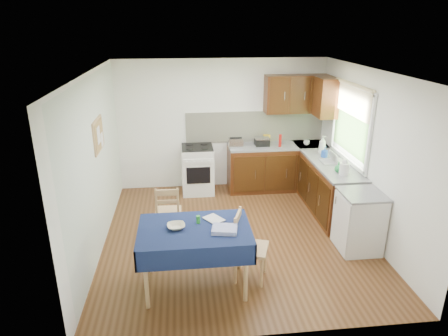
{
  "coord_description": "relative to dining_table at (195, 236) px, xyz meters",
  "views": [
    {
      "loc": [
        -0.79,
        -5.39,
        3.14
      ],
      "look_at": [
        -0.18,
        0.08,
        1.1
      ],
      "focal_mm": 32.0,
      "sensor_mm": 36.0,
      "label": 1
    }
  ],
  "objects": [
    {
      "name": "wall_left",
      "position": [
        -1.33,
        1.17,
        0.54
      ],
      "size": [
        0.02,
        4.2,
        2.5
      ],
      "primitive_type": "cube",
      "color": "silver",
      "rests_on": "ground"
    },
    {
      "name": "toaster",
      "position": [
        0.89,
        2.88,
        0.28
      ],
      "size": [
        0.27,
        0.16,
        0.21
      ],
      "rotation": [
        0.0,
        0.0,
        0.32
      ],
      "color": "#B3B3B8",
      "rests_on": "worktop_back"
    },
    {
      "name": "window",
      "position": [
        2.65,
        1.87,
        0.94
      ],
      "size": [
        0.04,
        1.48,
        1.26
      ],
      "color": "#305221",
      "rests_on": "wall_right"
    },
    {
      "name": "base_cabinets",
      "position": [
        2.03,
        2.43,
        -0.28
      ],
      "size": [
        1.9,
        2.3,
        0.86
      ],
      "color": "#331209",
      "rests_on": "ground"
    },
    {
      "name": "wall_right",
      "position": [
        2.67,
        1.17,
        0.54
      ],
      "size": [
        0.02,
        4.2,
        2.5
      ],
      "primitive_type": "cube",
      "color": "white",
      "rests_on": "ground"
    },
    {
      "name": "chair_far",
      "position": [
        -0.35,
        1.24,
        -0.25
      ],
      "size": [
        0.39,
        0.39,
        0.87
      ],
      "rotation": [
        0.0,
        0.0,
        3.12
      ],
      "color": "tan",
      "rests_on": "ground"
    },
    {
      "name": "plate_bowl",
      "position": [
        -0.22,
        0.02,
        0.13
      ],
      "size": [
        0.23,
        0.23,
        0.05
      ],
      "primitive_type": "imported",
      "rotation": [
        0.0,
        0.0,
        0.1
      ],
      "color": "beige",
      "rests_on": "dining_table"
    },
    {
      "name": "upper_cabinets",
      "position": [
        2.2,
        2.97,
        1.14
      ],
      "size": [
        1.2,
        0.85,
        0.7
      ],
      "color": "#331209",
      "rests_on": "wall_back"
    },
    {
      "name": "worktop_back",
      "position": [
        1.72,
        2.97,
        0.17
      ],
      "size": [
        1.9,
        0.6,
        0.04
      ],
      "primitive_type": "cube",
      "color": "slate",
      "rests_on": "base_cabinets"
    },
    {
      "name": "wall_back",
      "position": [
        0.67,
        3.27,
        0.54
      ],
      "size": [
        4.0,
        0.02,
        2.5
      ],
      "primitive_type": "cube",
      "color": "white",
      "rests_on": "ground"
    },
    {
      "name": "sauce_bottle",
      "position": [
        1.74,
        2.84,
        0.31
      ],
      "size": [
        0.05,
        0.05,
        0.24
      ],
      "primitive_type": "cylinder",
      "color": "#B5120E",
      "rests_on": "worktop_back"
    },
    {
      "name": "ceiling",
      "position": [
        0.67,
        1.17,
        1.79
      ],
      "size": [
        4.0,
        4.2,
        0.02
      ],
      "primitive_type": "cube",
      "color": "white",
      "rests_on": "wall_back"
    },
    {
      "name": "worktop_corner",
      "position": [
        2.37,
        2.97,
        0.17
      ],
      "size": [
        0.6,
        0.6,
        0.04
      ],
      "primitive_type": "cube",
      "color": "slate",
      "rests_on": "base_cabinets"
    },
    {
      "name": "floor",
      "position": [
        0.67,
        1.17,
        -0.71
      ],
      "size": [
        4.2,
        4.2,
        0.0
      ],
      "primitive_type": "plane",
      "color": "#4B2C14",
      "rests_on": "ground"
    },
    {
      "name": "book",
      "position": [
        0.17,
        0.14,
        0.11
      ],
      "size": [
        0.29,
        0.31,
        0.02
      ],
      "primitive_type": "imported",
      "rotation": [
        0.0,
        0.0,
        0.59
      ],
      "color": "white",
      "rests_on": "dining_table"
    },
    {
      "name": "wall_front",
      "position": [
        0.67,
        -0.93,
        0.54
      ],
      "size": [
        4.0,
        0.02,
        2.5
      ],
      "primitive_type": "cube",
      "color": "white",
      "rests_on": "ground"
    },
    {
      "name": "dining_table",
      "position": [
        0.0,
        0.0,
        0.0
      ],
      "size": [
        1.34,
        0.91,
        0.82
      ],
      "rotation": [
        0.0,
        0.0,
        0.02
      ],
      "color": "#0E183A",
      "rests_on": "ground"
    },
    {
      "name": "soap_bottle_b",
      "position": [
        2.35,
        2.15,
        0.28
      ],
      "size": [
        0.12,
        0.12,
        0.18
      ],
      "primitive_type": "imported",
      "rotation": [
        0.0,
        0.0,
        2.19
      ],
      "color": "blue",
      "rests_on": "worktop_right"
    },
    {
      "name": "yellow_packet",
      "position": [
        1.53,
        3.1,
        0.27
      ],
      "size": [
        0.14,
        0.11,
        0.17
      ],
      "primitive_type": "cube",
      "rotation": [
        0.0,
        0.0,
        0.27
      ],
      "color": "yellow",
      "rests_on": "worktop_back"
    },
    {
      "name": "chair_near",
      "position": [
        0.66,
        0.1,
        -0.22
      ],
      "size": [
        0.52,
        0.52,
        0.92
      ],
      "rotation": [
        0.0,
        0.0,
        1.24
      ],
      "color": "tan",
      "rests_on": "ground"
    },
    {
      "name": "fridge",
      "position": [
        2.37,
        0.62,
        -0.27
      ],
      "size": [
        0.58,
        0.6,
        0.89
      ],
      "color": "white",
      "rests_on": "ground"
    },
    {
      "name": "kettle",
      "position": [
        2.37,
        1.3,
        0.3
      ],
      "size": [
        0.15,
        0.15,
        0.26
      ],
      "color": "white",
      "rests_on": "worktop_right"
    },
    {
      "name": "cup",
      "position": [
        2.27,
        2.89,
        0.24
      ],
      "size": [
        0.12,
        0.12,
        0.09
      ],
      "primitive_type": "imported",
      "rotation": [
        0.0,
        0.0,
        0.07
      ],
      "color": "silver",
      "rests_on": "worktop_back"
    },
    {
      "name": "stove",
      "position": [
        0.17,
        2.97,
        -0.25
      ],
      "size": [
        0.6,
        0.61,
        0.92
      ],
      "color": "white",
      "rests_on": "ground"
    },
    {
      "name": "soap_bottle_a",
      "position": [
        2.38,
        2.35,
        0.35
      ],
      "size": [
        0.18,
        0.18,
        0.33
      ],
      "primitive_type": "imported",
      "rotation": [
        0.0,
        0.0,
        0.68
      ],
      "color": "white",
      "rests_on": "worktop_right"
    },
    {
      "name": "corkboard",
      "position": [
        -1.3,
        1.47,
        0.89
      ],
      "size": [
        0.04,
        0.62,
        0.47
      ],
      "color": "tan",
      "rests_on": "wall_left"
    },
    {
      "name": "dish_rack",
      "position": [
        2.41,
        1.88,
        0.21
      ],
      "size": [
        0.4,
        0.3,
        0.19
      ],
      "rotation": [
        0.0,
        0.0,
        0.38
      ],
      "color": "#97979C",
      "rests_on": "worktop_right"
    },
    {
      "name": "splashback",
      "position": [
        1.32,
        3.25,
        0.49
      ],
      "size": [
        2.7,
        0.02,
        0.6
      ],
      "primitive_type": "cube",
      "color": "#F1ECCC",
      "rests_on": "wall_back"
    },
    {
      "name": "worktop_right",
      "position": [
        2.37,
        1.82,
        0.17
      ],
      "size": [
        0.6,
        1.7,
        0.04
      ],
      "primitive_type": "cube",
      "color": "slate",
      "rests_on": "base_cabinets"
    },
    {
      "name": "spice_jar",
      "position": [
        0.05,
        0.13,
        0.15
      ],
      "size": [
        0.05,
        0.05,
        0.1
      ],
      "primitive_type": "cylinder",
      "color": "green",
      "rests_on": "dining_table"
    },
    {
      "name": "sandwich_press",
      "position": [
        1.41,
        2.97,
        0.27
      ],
      "size": [
        0.27,
        0.23,
        0.16
      ],
      "rotation": [
        0.0,
        0.0,
        -0.32
      ],
      "color": "black",
      "rests_on": "worktop_back"
    },
    {
      "name": "tea_towel",
      "position": [
        0.35,
        -0.11,
        0.13
      ],
      "size": [
        0.33,
        0.28,
        0.05
      ],
      "primitive_type": "cube",
      "rotation": [
        0.0,
        0.0,
        -0.19
      ],
      "color": "#2A399C",
      "rests_on": "dining_table"
    },
    {
      "name": "soap_bottle_c",
      "position": [
        2.33,
        1.42,
        0.27
      ],
      "size": [
        0.18,
        0.18,
        0.16
      ],
      "primitive_type": "imported",
      "rotation": [
        0.0,
        0.0,
        3.73
      ],
      "color": "green",
      "rests_on": "worktop_right"
    }
  ]
}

